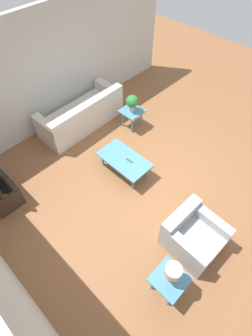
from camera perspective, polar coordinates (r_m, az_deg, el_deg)
The scene contains 10 objects.
ground_plane at distance 5.63m, azimuth 4.65°, elevation -3.10°, with size 14.00×14.00×0.00m, color #8E5B38.
wall_right at distance 6.54m, azimuth -16.34°, elevation 19.73°, with size 0.12×7.20×2.70m.
sofa at distance 6.73m, azimuth -9.52°, elevation 11.19°, with size 0.88×2.18×0.82m.
armchair at distance 4.82m, azimuth 14.26°, elevation -14.02°, with size 0.93×0.89×0.71m.
coffee_table at distance 5.54m, azimuth -0.38°, elevation 1.72°, with size 1.13×0.63×0.39m.
side_table_plant at distance 6.58m, azimuth 1.32°, elevation 11.90°, with size 0.51×0.51×0.48m.
side_table_lamp at distance 4.36m, azimuth 9.39°, elevation -22.97°, with size 0.51×0.51×0.48m.
potted_plant at distance 6.38m, azimuth 1.37°, elevation 14.17°, with size 0.30×0.30×0.42m.
table_lamp at distance 4.00m, azimuth 10.13°, elevation -21.44°, with size 0.24×0.24×0.44m.
remote_control at distance 5.47m, azimuth 0.75°, elevation 1.66°, with size 0.16×0.05×0.02m.
Camera 1 is at (-1.98, 2.68, 4.55)m, focal length 28.00 mm.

